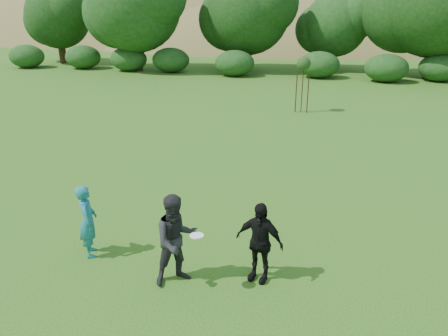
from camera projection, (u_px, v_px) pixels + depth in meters
The scene contains 8 objects.
ground at pixel (193, 261), 9.66m from camera, with size 120.00×120.00×0.00m, color #19470C.
player_teal at pixel (88, 221), 9.65m from camera, with size 0.61×0.40×1.68m, color #1A6D78.
player_grey at pixel (177, 240), 8.64m from camera, with size 0.93×0.73×1.92m, color #242426.
player_black at pixel (259, 242), 8.76m from camera, with size 1.01×0.42×1.72m, color black.
frisbee at pixel (197, 236), 8.19m from camera, with size 0.27×0.27×0.04m.
sapling at pixel (304, 65), 21.98m from camera, with size 0.70×0.70×2.85m.
hillside at pixel (305, 109), 76.38m from camera, with size 150.00×72.00×52.00m.
tree_row at pixel (341, 10), 33.39m from camera, with size 53.92×10.38×9.62m.
Camera 1 is at (2.54, -7.94, 5.35)m, focal length 35.00 mm.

